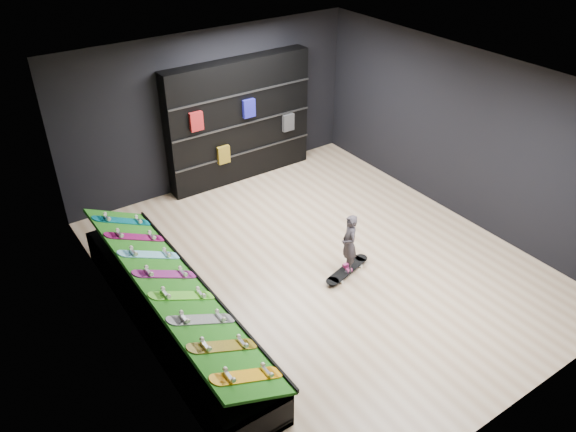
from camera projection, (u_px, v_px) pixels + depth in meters
floor at (321, 264)px, 9.04m from camera, size 6.00×7.00×0.01m
ceiling at (328, 84)px, 7.43m from camera, size 6.00×7.00×0.01m
wall_back at (212, 109)px, 10.67m from camera, size 6.00×0.02×3.00m
wall_front at (530, 318)px, 5.81m from camera, size 6.00×0.02×3.00m
wall_left at (128, 251)px, 6.81m from camera, size 0.02×7.00×3.00m
wall_right at (462, 135)px, 9.67m from camera, size 0.02×7.00×3.00m
display_rack at (173, 314)px, 7.69m from camera, size 0.90×4.50×0.50m
turf_ramp at (173, 287)px, 7.47m from camera, size 0.92×4.50×0.46m
back_shelving at (239, 121)px, 10.94m from camera, size 3.03×0.35×2.42m
floor_skateboard at (347, 271)px, 8.83m from camera, size 1.00×0.47×0.09m
child at (348, 254)px, 8.65m from camera, size 0.23×0.26×0.58m
display_board_0 at (247, 376)px, 6.14m from camera, size 0.93×0.22×0.50m
display_board_1 at (223, 346)px, 6.52m from camera, size 0.93×0.22×0.50m
display_board_2 at (202, 319)px, 6.89m from camera, size 0.93×0.22×0.50m
display_board_3 at (182, 296)px, 7.27m from camera, size 0.93×0.22×0.50m
display_board_4 at (165, 274)px, 7.65m from camera, size 0.93×0.22×0.50m
display_board_5 at (149, 255)px, 8.03m from camera, size 0.93×0.22×0.50m
display_board_6 at (135, 237)px, 8.40m from camera, size 0.93×0.22×0.50m
display_board_7 at (122, 221)px, 8.78m from camera, size 0.93×0.22×0.50m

